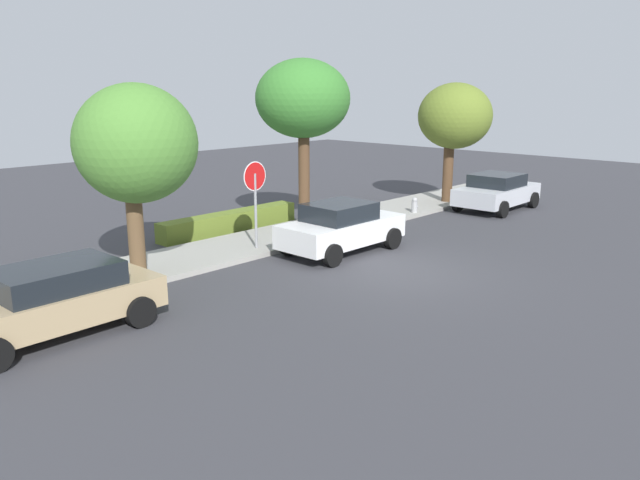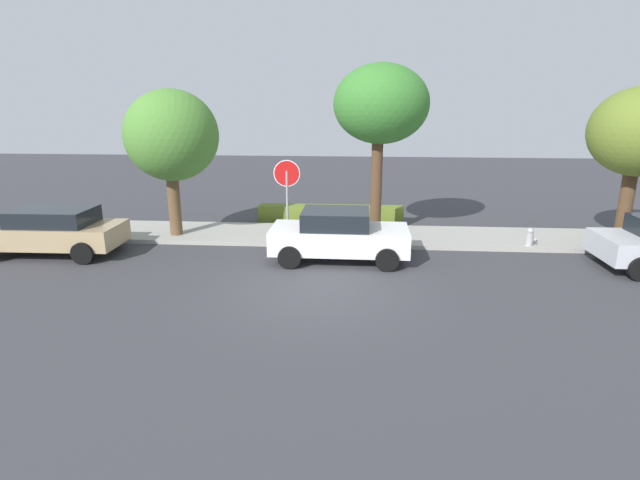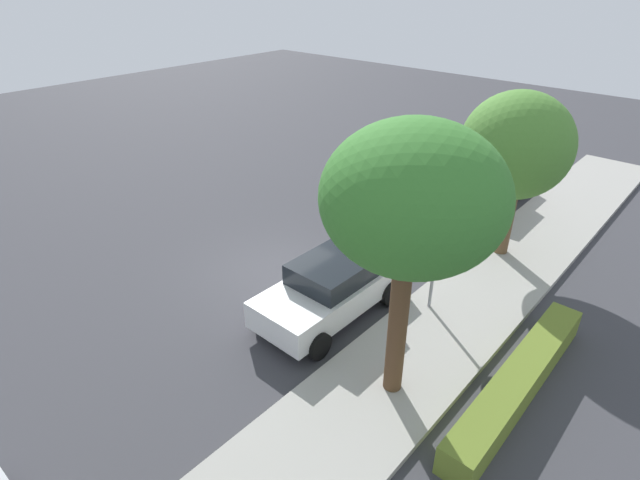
% 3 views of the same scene
% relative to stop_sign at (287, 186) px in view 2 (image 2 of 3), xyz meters
% --- Properties ---
extents(ground_plane, '(60.00, 60.00, 0.00)m').
position_rel_stop_sign_xyz_m(ground_plane, '(1.27, -4.27, -1.87)').
color(ground_plane, '#38383D').
extents(sidewalk_curb, '(32.00, 2.58, 0.14)m').
position_rel_stop_sign_xyz_m(sidewalk_curb, '(1.27, 0.69, -1.80)').
color(sidewalk_curb, '#9E9B93').
rests_on(sidewalk_curb, ground_plane).
extents(stop_sign, '(0.85, 0.08, 2.69)m').
position_rel_stop_sign_xyz_m(stop_sign, '(0.00, 0.00, 0.00)').
color(stop_sign, gray).
rests_on(stop_sign, ground_plane).
extents(parked_car_white, '(3.96, 1.97, 1.49)m').
position_rel_stop_sign_xyz_m(parked_car_white, '(1.74, -1.80, -1.11)').
color(parked_car_white, white).
rests_on(parked_car_white, ground_plane).
extents(parked_car_tan, '(4.23, 2.00, 1.41)m').
position_rel_stop_sign_xyz_m(parked_car_tan, '(-6.90, -1.87, -1.13)').
color(parked_car_tan, tan).
rests_on(parked_car_tan, ground_plane).
extents(street_tree_mid_block, '(3.08, 3.08, 5.66)m').
position_rel_stop_sign_xyz_m(street_tree_mid_block, '(2.95, 0.96, 2.47)').
color(street_tree_mid_block, '#513823').
rests_on(street_tree_mid_block, ground_plane).
extents(street_tree_far, '(2.97, 2.97, 4.87)m').
position_rel_stop_sign_xyz_m(street_tree_far, '(-3.69, 0.08, 1.52)').
color(street_tree_far, brown).
rests_on(street_tree_far, ground_plane).
extents(fire_hydrant, '(0.30, 0.22, 0.72)m').
position_rel_stop_sign_xyz_m(fire_hydrant, '(7.62, -0.33, -1.51)').
color(fire_hydrant, '#A5A5A8').
rests_on(fire_hydrant, ground_plane).
extents(front_yard_hedge, '(5.45, 0.66, 0.65)m').
position_rel_stop_sign_xyz_m(front_yard_hedge, '(1.25, 2.78, -1.55)').
color(front_yard_hedge, olive).
rests_on(front_yard_hedge, ground_plane).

